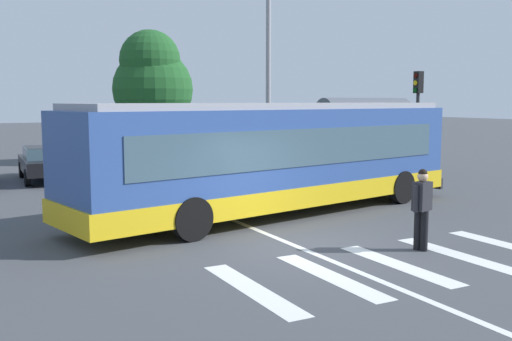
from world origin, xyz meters
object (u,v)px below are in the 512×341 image
at_px(parked_car_black, 47,161).
at_px(parked_car_champagne, 117,159).
at_px(city_transit_bus, 277,157).
at_px(background_tree_right, 152,81).
at_px(parked_car_teal, 174,156).
at_px(pedestrian_crossing_street, 422,205).
at_px(traffic_light_far_corner, 418,105).
at_px(twin_arm_street_lamp, 268,39).
at_px(bus_stop_shelter, 364,117).

xyz_separation_m(parked_car_black, parked_car_champagne, (2.63, -0.57, 0.00)).
bearing_deg(city_transit_bus, background_tree_right, 85.09).
xyz_separation_m(parked_car_black, parked_car_teal, (5.24, -0.12, 0.00)).
bearing_deg(parked_car_champagne, pedestrian_crossing_street, -79.73).
distance_m(city_transit_bus, parked_car_champagne, 9.82).
xyz_separation_m(parked_car_black, traffic_light_far_corner, (13.99, -5.51, 2.16)).
bearing_deg(twin_arm_street_lamp, parked_car_teal, 134.71).
bearing_deg(traffic_light_far_corner, pedestrian_crossing_street, -132.41).
distance_m(parked_car_champagne, background_tree_right, 7.08).
bearing_deg(parked_car_black, twin_arm_street_lamp, -20.78).
relative_size(parked_car_black, background_tree_right, 0.69).
distance_m(parked_car_black, background_tree_right, 8.27).
xyz_separation_m(parked_car_teal, bus_stop_shelter, (7.53, -3.41, 1.65)).
relative_size(bus_stop_shelter, background_tree_right, 0.66).
distance_m(traffic_light_far_corner, twin_arm_street_lamp, 6.79).
height_order(traffic_light_far_corner, background_tree_right, background_tree_right).
relative_size(pedestrian_crossing_street, parked_car_black, 0.38).
bearing_deg(traffic_light_far_corner, twin_arm_street_lamp, 157.50).
bearing_deg(pedestrian_crossing_street, bus_stop_shelter, 56.92).
relative_size(parked_car_teal, bus_stop_shelter, 1.05).
bearing_deg(bus_stop_shelter, parked_car_teal, 155.64).
height_order(pedestrian_crossing_street, bus_stop_shelter, bus_stop_shelter).
height_order(city_transit_bus, parked_car_champagne, city_transit_bus).
height_order(parked_car_champagne, twin_arm_street_lamp, twin_arm_street_lamp).
bearing_deg(twin_arm_street_lamp, background_tree_right, 106.48).
bearing_deg(parked_car_black, background_tree_right, 38.96).
bearing_deg(pedestrian_crossing_street, parked_car_champagne, 100.27).
relative_size(pedestrian_crossing_street, traffic_light_far_corner, 0.40).
bearing_deg(traffic_light_far_corner, parked_car_black, 158.50).
height_order(city_transit_bus, background_tree_right, background_tree_right).
bearing_deg(parked_car_teal, parked_car_champagne, -170.18).
bearing_deg(bus_stop_shelter, parked_car_black, 164.56).
relative_size(pedestrian_crossing_street, background_tree_right, 0.26).
height_order(parked_car_black, twin_arm_street_lamp, twin_arm_street_lamp).
distance_m(parked_car_teal, background_tree_right, 5.95).
relative_size(parked_car_black, parked_car_champagne, 0.99).
relative_size(traffic_light_far_corner, bus_stop_shelter, 0.99).
height_order(city_transit_bus, parked_car_teal, city_transit_bus).
height_order(twin_arm_street_lamp, background_tree_right, twin_arm_street_lamp).
height_order(traffic_light_far_corner, twin_arm_street_lamp, twin_arm_street_lamp).
xyz_separation_m(city_transit_bus, pedestrian_crossing_street, (0.66, -4.91, -0.62)).
xyz_separation_m(city_transit_bus, parked_car_black, (-4.60, 10.15, -0.82)).
bearing_deg(background_tree_right, pedestrian_crossing_street, -91.79).
height_order(city_transit_bus, pedestrian_crossing_street, city_transit_bus).
xyz_separation_m(twin_arm_street_lamp, background_tree_right, (-2.33, 7.87, -1.46)).
distance_m(city_transit_bus, traffic_light_far_corner, 10.56).
xyz_separation_m(city_transit_bus, bus_stop_shelter, (8.18, 6.62, 0.83)).
bearing_deg(pedestrian_crossing_street, parked_car_black, 109.25).
distance_m(parked_car_teal, bus_stop_shelter, 8.43).
bearing_deg(background_tree_right, parked_car_teal, -97.46).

